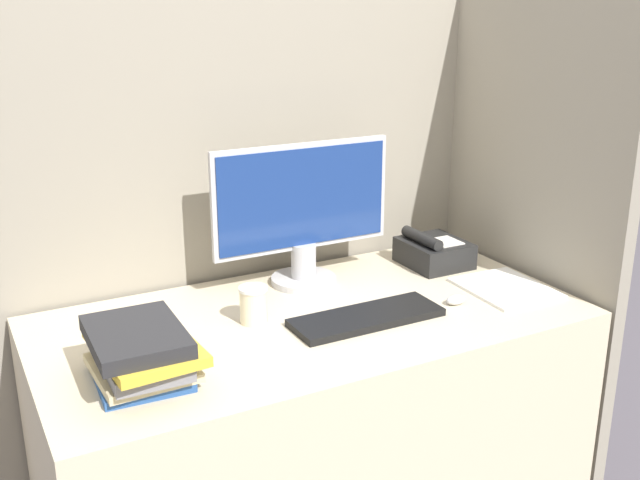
{
  "coord_description": "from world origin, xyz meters",
  "views": [
    {
      "loc": [
        -0.87,
        -1.3,
        1.58
      ],
      "look_at": [
        0.05,
        0.41,
        0.95
      ],
      "focal_mm": 42.0,
      "sensor_mm": 36.0,
      "label": 1
    }
  ],
  "objects_px": {
    "monitor": "(303,216)",
    "coffee_cup": "(254,305)",
    "keyboard": "(367,317)",
    "desk_telephone": "(433,252)",
    "book_stack": "(141,353)",
    "mouse": "(456,300)"
  },
  "relations": [
    {
      "from": "monitor",
      "to": "keyboard",
      "type": "height_order",
      "value": "monitor"
    },
    {
      "from": "book_stack",
      "to": "keyboard",
      "type": "bearing_deg",
      "value": 3.95
    },
    {
      "from": "book_stack",
      "to": "desk_telephone",
      "type": "distance_m",
      "value": 1.09
    },
    {
      "from": "monitor",
      "to": "mouse",
      "type": "height_order",
      "value": "monitor"
    },
    {
      "from": "monitor",
      "to": "book_stack",
      "type": "height_order",
      "value": "monitor"
    },
    {
      "from": "monitor",
      "to": "mouse",
      "type": "xyz_separation_m",
      "value": [
        0.31,
        -0.35,
        -0.2
      ]
    },
    {
      "from": "keyboard",
      "to": "book_stack",
      "type": "bearing_deg",
      "value": -176.05
    },
    {
      "from": "mouse",
      "to": "coffee_cup",
      "type": "distance_m",
      "value": 0.58
    },
    {
      "from": "monitor",
      "to": "coffee_cup",
      "type": "xyz_separation_m",
      "value": [
        -0.25,
        -0.2,
        -0.16
      ]
    },
    {
      "from": "mouse",
      "to": "coffee_cup",
      "type": "bearing_deg",
      "value": 164.27
    },
    {
      "from": "monitor",
      "to": "book_stack",
      "type": "bearing_deg",
      "value": -147.96
    },
    {
      "from": "desk_telephone",
      "to": "keyboard",
      "type": "bearing_deg",
      "value": -146.75
    },
    {
      "from": "keyboard",
      "to": "coffee_cup",
      "type": "relative_size",
      "value": 4.17
    },
    {
      "from": "mouse",
      "to": "keyboard",
      "type": "bearing_deg",
      "value": 175.65
    },
    {
      "from": "monitor",
      "to": "coffee_cup",
      "type": "relative_size",
      "value": 5.63
    },
    {
      "from": "coffee_cup",
      "to": "desk_telephone",
      "type": "xyz_separation_m",
      "value": [
        0.69,
        0.14,
        -0.01
      ]
    },
    {
      "from": "monitor",
      "to": "book_stack",
      "type": "distance_m",
      "value": 0.72
    },
    {
      "from": "book_stack",
      "to": "desk_telephone",
      "type": "relative_size",
      "value": 1.5
    },
    {
      "from": "desk_telephone",
      "to": "mouse",
      "type": "bearing_deg",
      "value": -115.0
    },
    {
      "from": "coffee_cup",
      "to": "desk_telephone",
      "type": "bearing_deg",
      "value": 11.59
    },
    {
      "from": "coffee_cup",
      "to": "mouse",
      "type": "bearing_deg",
      "value": -15.73
    },
    {
      "from": "monitor",
      "to": "desk_telephone",
      "type": "height_order",
      "value": "monitor"
    }
  ]
}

